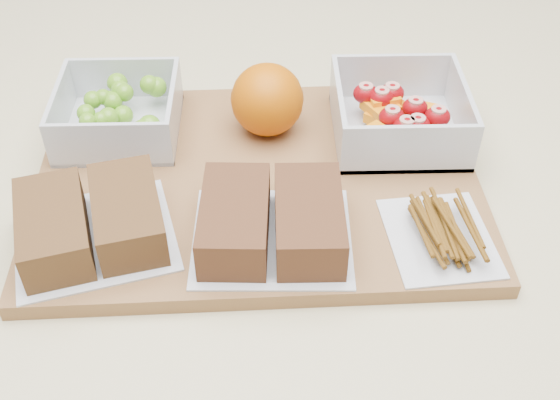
# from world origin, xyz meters

# --- Properties ---
(cutting_board) EXTENTS (0.43, 0.31, 0.02)m
(cutting_board) POSITION_xyz_m (-0.00, 0.03, 0.91)
(cutting_board) COLOR olive
(cutting_board) RESTS_ON counter
(grape_container) EXTENTS (0.12, 0.12, 0.05)m
(grape_container) POSITION_xyz_m (-0.14, 0.11, 0.94)
(grape_container) COLOR silver
(grape_container) RESTS_ON cutting_board
(fruit_container) EXTENTS (0.13, 0.13, 0.05)m
(fruit_container) POSITION_xyz_m (0.14, 0.09, 0.94)
(fruit_container) COLOR silver
(fruit_container) RESTS_ON cutting_board
(orange) EXTENTS (0.07, 0.07, 0.07)m
(orange) POSITION_xyz_m (0.01, 0.10, 0.95)
(orange) COLOR #CD5E04
(orange) RESTS_ON cutting_board
(sandwich_bag_left) EXTENTS (0.16, 0.15, 0.04)m
(sandwich_bag_left) POSITION_xyz_m (-0.14, -0.05, 0.94)
(sandwich_bag_left) COLOR silver
(sandwich_bag_left) RESTS_ON cutting_board
(sandwich_bag_center) EXTENTS (0.14, 0.12, 0.04)m
(sandwich_bag_center) POSITION_xyz_m (0.01, -0.05, 0.94)
(sandwich_bag_center) COLOR silver
(sandwich_bag_center) RESTS_ON cutting_board
(pretzel_bag) EXTENTS (0.10, 0.11, 0.02)m
(pretzel_bag) POSITION_xyz_m (0.16, -0.06, 0.93)
(pretzel_bag) COLOR silver
(pretzel_bag) RESTS_ON cutting_board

